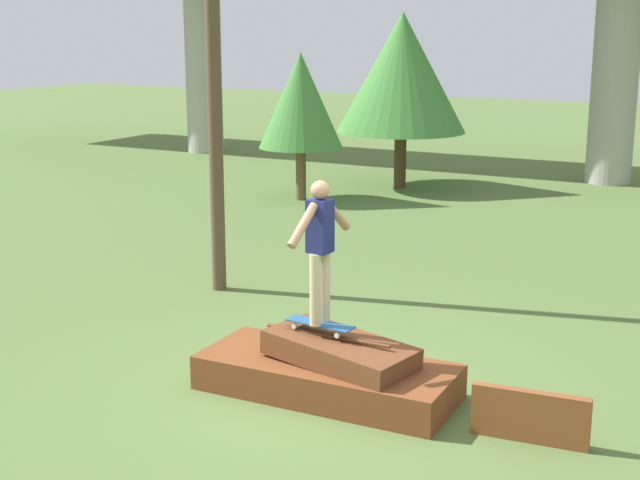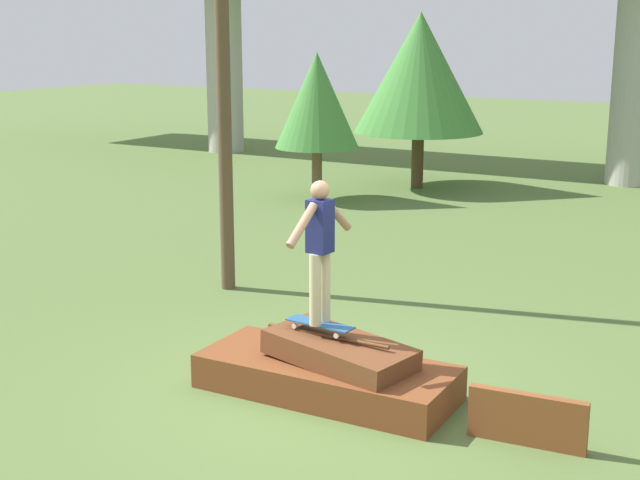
{
  "view_description": "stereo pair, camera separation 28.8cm",
  "coord_description": "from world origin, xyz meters",
  "px_view_note": "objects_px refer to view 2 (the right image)",
  "views": [
    {
      "loc": [
        4.03,
        -7.66,
        3.7
      ],
      "look_at": [
        -0.11,
        0.04,
        1.62
      ],
      "focal_mm": 50.0,
      "sensor_mm": 36.0,
      "label": 1
    },
    {
      "loc": [
        4.28,
        -7.52,
        3.7
      ],
      "look_at": [
        -0.11,
        0.04,
        1.62
      ],
      "focal_mm": 50.0,
      "sensor_mm": 36.0,
      "label": 2
    }
  ],
  "objects_px": {
    "tree_behind_right": "(420,73)",
    "utility_pole": "(221,1)",
    "tree_behind_left": "(317,101)",
    "skater": "(320,243)",
    "skateboard": "(320,324)"
  },
  "relations": [
    {
      "from": "tree_behind_right",
      "to": "utility_pole",
      "type": "bearing_deg",
      "value": -83.18
    },
    {
      "from": "tree_behind_left",
      "to": "utility_pole",
      "type": "bearing_deg",
      "value": -70.25
    },
    {
      "from": "skater",
      "to": "utility_pole",
      "type": "height_order",
      "value": "utility_pole"
    },
    {
      "from": "utility_pole",
      "to": "tree_behind_left",
      "type": "distance_m",
      "value": 7.33
    },
    {
      "from": "skater",
      "to": "tree_behind_right",
      "type": "height_order",
      "value": "tree_behind_right"
    },
    {
      "from": "tree_behind_left",
      "to": "tree_behind_right",
      "type": "distance_m",
      "value": 2.89
    },
    {
      "from": "skateboard",
      "to": "skater",
      "type": "height_order",
      "value": "skater"
    },
    {
      "from": "skateboard",
      "to": "tree_behind_right",
      "type": "height_order",
      "value": "tree_behind_right"
    },
    {
      "from": "skateboard",
      "to": "utility_pole",
      "type": "xyz_separation_m",
      "value": [
        -3.07,
        2.61,
        3.34
      ]
    },
    {
      "from": "skateboard",
      "to": "tree_behind_left",
      "type": "xyz_separation_m",
      "value": [
        -5.46,
        9.27,
        1.45
      ]
    },
    {
      "from": "skateboard",
      "to": "tree_behind_right",
      "type": "xyz_separation_m",
      "value": [
        -4.17,
        11.8,
        1.98
      ]
    },
    {
      "from": "utility_pole",
      "to": "tree_behind_left",
      "type": "bearing_deg",
      "value": 109.75
    },
    {
      "from": "tree_behind_right",
      "to": "skater",
      "type": "bearing_deg",
      "value": -70.56
    },
    {
      "from": "skateboard",
      "to": "tree_behind_right",
      "type": "relative_size",
      "value": 0.19
    },
    {
      "from": "skater",
      "to": "utility_pole",
      "type": "distance_m",
      "value": 4.73
    }
  ]
}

